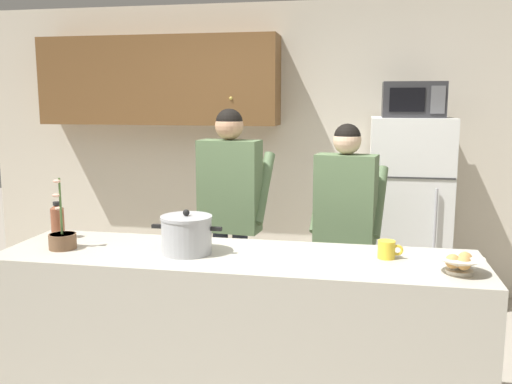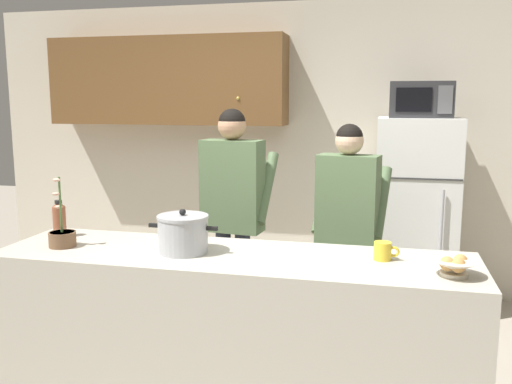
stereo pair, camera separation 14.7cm
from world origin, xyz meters
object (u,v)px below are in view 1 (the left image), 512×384
(microwave, at_px, (413,100))
(coffee_mug, at_px, (387,250))
(bread_bowl, at_px, (460,263))
(cooking_pot, at_px, (187,234))
(refrigerator, at_px, (408,215))
(person_near_pot, at_px, (230,198))
(bottle_near_edge, at_px, (58,221))
(person_by_sink, at_px, (346,213))
(potted_orchid, at_px, (62,238))

(microwave, bearing_deg, coffee_mug, -97.84)
(bread_bowl, bearing_deg, cooking_pot, 175.86)
(refrigerator, relative_size, bread_bowl, 6.90)
(person_near_pot, bearing_deg, cooking_pot, -90.45)
(refrigerator, bearing_deg, cooking_pot, -124.72)
(person_near_pot, bearing_deg, coffee_mug, -39.68)
(coffee_mug, distance_m, bottle_near_edge, 1.92)
(bottle_near_edge, bearing_deg, coffee_mug, -1.85)
(person_by_sink, distance_m, bread_bowl, 1.19)
(person_near_pot, bearing_deg, person_by_sink, -2.30)
(person_by_sink, bearing_deg, refrigerator, 62.69)
(bread_bowl, xyz_separation_m, potted_orchid, (-2.09, 0.05, 0.01))
(person_near_pot, relative_size, bread_bowl, 7.24)
(cooking_pot, xyz_separation_m, bread_bowl, (1.39, -0.10, -0.05))
(microwave, relative_size, potted_orchid, 1.20)
(refrigerator, distance_m, person_near_pot, 1.60)
(refrigerator, distance_m, bottle_near_edge, 2.76)
(bread_bowl, relative_size, potted_orchid, 0.58)
(person_near_pot, bearing_deg, microwave, 34.32)
(potted_orchid, bearing_deg, coffee_mug, 4.73)
(refrigerator, xyz_separation_m, bread_bowl, (0.09, -1.98, 0.17))
(microwave, xyz_separation_m, bottle_near_edge, (-2.15, -1.69, -0.71))
(coffee_mug, bearing_deg, refrigerator, 82.26)
(coffee_mug, height_order, bottle_near_edge, bottle_near_edge)
(microwave, height_order, bread_bowl, microwave)
(microwave, distance_m, cooking_pot, 2.38)
(refrigerator, xyz_separation_m, coffee_mug, (-0.24, -1.78, 0.17))
(person_by_sink, relative_size, potted_orchid, 3.98)
(microwave, xyz_separation_m, potted_orchid, (-2.01, -1.90, -0.76))
(person_near_pot, height_order, cooking_pot, person_near_pot)
(bottle_near_edge, bearing_deg, potted_orchid, -54.54)
(bread_bowl, distance_m, bottle_near_edge, 2.26)
(coffee_mug, distance_m, potted_orchid, 1.77)
(microwave, bearing_deg, potted_orchid, -136.56)
(person_by_sink, relative_size, coffee_mug, 12.11)
(refrigerator, height_order, bottle_near_edge, refrigerator)
(person_by_sink, height_order, bottle_near_edge, person_by_sink)
(person_by_sink, relative_size, cooking_pot, 4.07)
(person_near_pot, bearing_deg, bread_bowl, -37.85)
(person_by_sink, bearing_deg, bottle_near_edge, -155.06)
(microwave, relative_size, bread_bowl, 2.07)
(refrigerator, relative_size, bottle_near_edge, 7.16)
(cooking_pot, bearing_deg, microwave, 54.97)
(coffee_mug, xyz_separation_m, bottle_near_edge, (-1.91, 0.06, 0.06))
(refrigerator, bearing_deg, bottle_near_edge, -141.50)
(cooking_pot, bearing_deg, bottle_near_edge, 169.27)
(cooking_pot, relative_size, bottle_near_edge, 1.74)
(cooking_pot, bearing_deg, person_by_sink, 49.01)
(cooking_pot, height_order, potted_orchid, potted_orchid)
(coffee_mug, relative_size, potted_orchid, 0.33)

